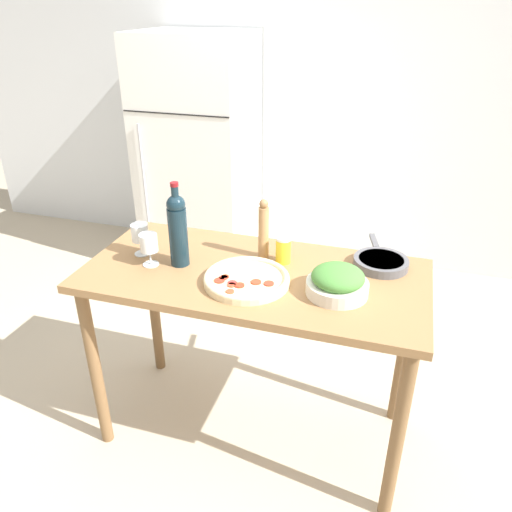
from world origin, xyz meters
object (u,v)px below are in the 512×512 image
at_px(refrigerator, 199,156).
at_px(homemade_pizza, 248,279).
at_px(wine_glass_near, 149,244).
at_px(pepper_mill, 264,230).
at_px(wine_bottle, 178,228).
at_px(wine_glass_far, 140,234).
at_px(cast_iron_skillet, 381,262).
at_px(salt_canister, 283,250).
at_px(salad_bowl, 337,282).

height_order(refrigerator, homemade_pizza, refrigerator).
distance_m(wine_glass_near, pepper_mill, 0.50).
bearing_deg(homemade_pizza, wine_bottle, 167.74).
bearing_deg(wine_glass_far, cast_iron_skillet, 10.92).
xyz_separation_m(pepper_mill, salt_canister, (0.09, -0.02, -0.07)).
height_order(salad_bowl, salt_canister, salt_canister).
relative_size(salt_canister, cast_iron_skillet, 0.33).
relative_size(wine_bottle, homemade_pizza, 1.06).
bearing_deg(cast_iron_skillet, wine_glass_near, -163.60).
xyz_separation_m(wine_glass_far, homemade_pizza, (0.54, -0.11, -0.08)).
bearing_deg(pepper_mill, wine_bottle, -152.99).
bearing_deg(wine_bottle, cast_iron_skillet, 15.71).
distance_m(pepper_mill, salad_bowl, 0.43).
distance_m(homemade_pizza, cast_iron_skillet, 0.59).
distance_m(wine_glass_far, pepper_mill, 0.56).
bearing_deg(cast_iron_skillet, salt_canister, -167.97).
bearing_deg(salad_bowl, wine_bottle, 176.30).
xyz_separation_m(salad_bowl, homemade_pizza, (-0.36, -0.03, -0.03)).
bearing_deg(cast_iron_skillet, refrigerator, 135.76).
bearing_deg(wine_glass_near, wine_glass_far, 136.96).
relative_size(salad_bowl, homemade_pizza, 0.70).
height_order(wine_glass_near, wine_glass_far, same).
height_order(homemade_pizza, salt_canister, salt_canister).
bearing_deg(wine_bottle, refrigerator, 110.50).
xyz_separation_m(wine_bottle, cast_iron_skillet, (0.84, 0.24, -0.15)).
relative_size(refrigerator, pepper_mill, 6.32).
xyz_separation_m(wine_bottle, homemade_pizza, (0.33, -0.07, -0.15)).
bearing_deg(wine_glass_far, refrigerator, 104.31).
relative_size(wine_glass_far, pepper_mill, 0.53).
bearing_deg(wine_glass_far, wine_bottle, -9.48).
bearing_deg(salad_bowl, wine_glass_near, -179.91).
bearing_deg(wine_bottle, wine_glass_far, 170.52).
relative_size(homemade_pizza, cast_iron_skillet, 0.95).
xyz_separation_m(wine_bottle, salt_canister, (0.43, 0.15, -0.11)).
height_order(homemade_pizza, cast_iron_skillet, cast_iron_skillet).
relative_size(refrigerator, wine_glass_far, 11.92).
distance_m(wine_glass_near, homemade_pizza, 0.46).
height_order(salt_canister, cast_iron_skillet, salt_canister).
distance_m(salad_bowl, homemade_pizza, 0.36).
relative_size(wine_glass_far, salad_bowl, 0.60).
xyz_separation_m(wine_glass_near, homemade_pizza, (0.45, -0.03, -0.08)).
height_order(wine_glass_near, salt_canister, wine_glass_near).
height_order(pepper_mill, homemade_pizza, pepper_mill).
bearing_deg(salt_canister, wine_glass_near, -160.41).
distance_m(wine_glass_near, wine_glass_far, 0.12).
xyz_separation_m(pepper_mill, cast_iron_skillet, (0.51, 0.07, -0.11)).
distance_m(salad_bowl, cast_iron_skillet, 0.32).
bearing_deg(wine_bottle, pepper_mill, 27.01).
xyz_separation_m(wine_glass_near, wine_glass_far, (-0.09, 0.08, 0.00)).
bearing_deg(salad_bowl, wine_glass_far, 174.97).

